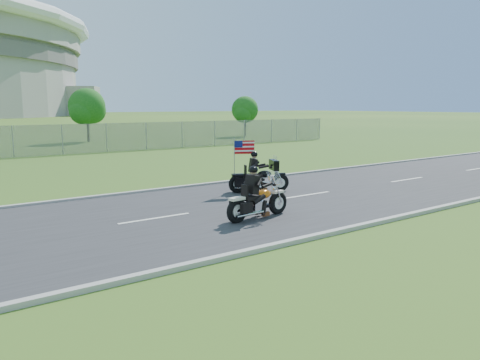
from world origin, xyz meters
TOP-DOWN VIEW (x-y plane):
  - ground at (0.00, 0.00)m, footprint 420.00×420.00m
  - road at (0.00, 0.00)m, footprint 120.00×8.00m
  - curb_north at (0.00, 4.05)m, footprint 120.00×0.18m
  - curb_south at (0.00, -4.05)m, footprint 120.00×0.18m
  - tree_fence_near at (6.04, 30.04)m, footprint 3.52×3.28m
  - tree_fence_far at (22.04, 28.03)m, footprint 3.08×2.87m
  - motorcycle_lead at (0.40, -1.67)m, footprint 2.33×0.71m
  - motorcycle_follow at (2.99, 1.54)m, footprint 2.17×1.25m

SIDE VIEW (x-z plane):
  - ground at x=0.00m, z-range 0.00..0.00m
  - road at x=0.00m, z-range 0.00..0.04m
  - curb_north at x=0.00m, z-range -0.01..0.11m
  - curb_south at x=0.00m, z-range -0.01..0.11m
  - motorcycle_lead at x=0.40m, z-range -0.29..1.28m
  - motorcycle_follow at x=2.99m, z-range -0.43..1.50m
  - tree_fence_far at x=22.04m, z-range 0.54..4.74m
  - tree_fence_near at x=6.04m, z-range 0.60..5.35m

